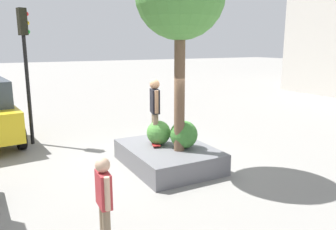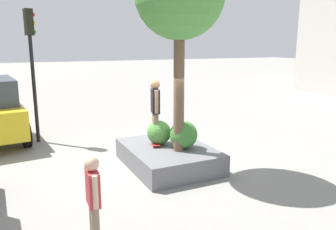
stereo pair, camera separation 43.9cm
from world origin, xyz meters
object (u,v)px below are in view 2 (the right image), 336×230
skateboard (156,142)px  passerby_with_bag (93,195)px  planter_ledge (168,156)px  traffic_light_corner (32,53)px  skateboarder (155,106)px

skateboard → passerby_with_bag: bearing=142.2°
planter_ledge → traffic_light_corner: bearing=37.0°
planter_ledge → skateboard: size_ratio=3.45×
skateboarder → passerby_with_bag: size_ratio=1.13×
traffic_light_corner → passerby_with_bag: 7.32m
planter_ledge → skateboarder: size_ratio=1.59×
skateboarder → passerby_with_bag: (-3.25, 2.52, -0.75)m
skateboard → traffic_light_corner: traffic_light_corner is taller
passerby_with_bag → skateboard: bearing=-37.8°
skateboard → traffic_light_corner: size_ratio=0.18×
planter_ledge → traffic_light_corner: size_ratio=0.63×
planter_ledge → passerby_with_bag: bearing=136.6°
skateboard → traffic_light_corner: (3.74, 2.86, 2.44)m
planter_ledge → skateboard: 0.54m
skateboarder → traffic_light_corner: traffic_light_corner is taller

